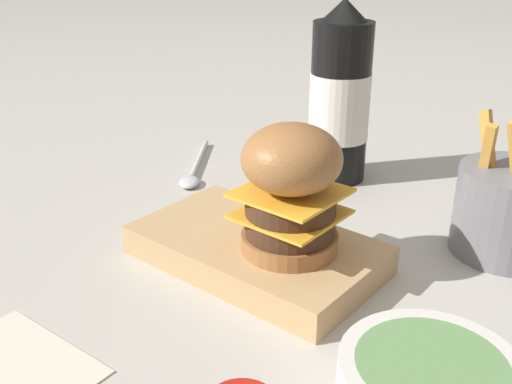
{
  "coord_description": "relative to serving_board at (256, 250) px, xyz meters",
  "views": [
    {
      "loc": [
        -0.35,
        0.47,
        0.32
      ],
      "look_at": [
        -0.01,
        0.05,
        0.08
      ],
      "focal_mm": 42.0,
      "sensor_mm": 36.0,
      "label": 1
    }
  ],
  "objects": [
    {
      "name": "ground_plane",
      "position": [
        0.01,
        -0.05,
        -0.02
      ],
      "size": [
        6.0,
        6.0,
        0.0
      ],
      "primitive_type": "plane",
      "color": "#B7B2A8"
    },
    {
      "name": "serving_board",
      "position": [
        0.0,
        0.0,
        0.0
      ],
      "size": [
        0.25,
        0.15,
        0.03
      ],
      "color": "tan",
      "rests_on": "ground_plane"
    },
    {
      "name": "burger",
      "position": [
        -0.04,
        -0.0,
        0.08
      ],
      "size": [
        0.1,
        0.1,
        0.13
      ],
      "color": "#9E6638",
      "rests_on": "serving_board"
    },
    {
      "name": "ketchup_bottle",
      "position": [
        0.06,
        -0.25,
        0.1
      ],
      "size": [
        0.08,
        0.08,
        0.24
      ],
      "color": "black",
      "rests_on": "ground_plane"
    },
    {
      "name": "fries_basket",
      "position": [
        -0.19,
        -0.19,
        0.03
      ],
      "size": [
        0.11,
        0.11,
        0.15
      ],
      "color": "slate",
      "rests_on": "ground_plane"
    },
    {
      "name": "spoon",
      "position": [
        0.22,
        -0.13,
        -0.01
      ],
      "size": [
        0.12,
        0.16,
        0.01
      ],
      "rotation": [
        0.0,
        0.0,
        2.19
      ],
      "color": "silver",
      "rests_on": "ground_plane"
    }
  ]
}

